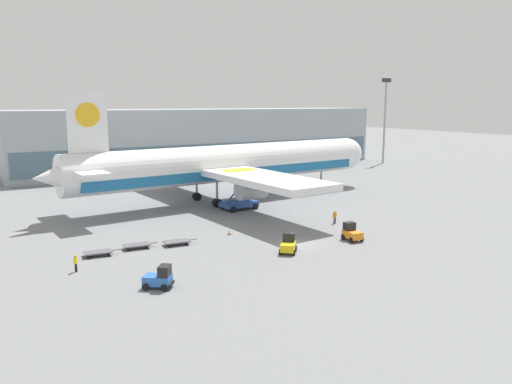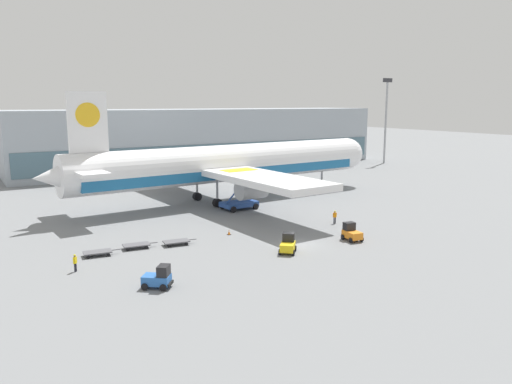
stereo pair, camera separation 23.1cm
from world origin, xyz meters
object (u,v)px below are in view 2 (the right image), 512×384
at_px(light_mast, 386,114).
at_px(baggage_dolly_third, 176,242).
at_px(baggage_dolly_lead, 98,252).
at_px(traffic_cone_near, 229,232).
at_px(airplane_main, 225,165).
at_px(baggage_tug_foreground, 351,233).
at_px(ground_crew_far, 75,262).
at_px(baggage_tug_mid, 158,278).
at_px(scissor_lift_loader, 239,194).
at_px(baggage_dolly_second, 137,245).
at_px(baggage_tug_far, 288,244).
at_px(ground_crew_near, 335,216).

relative_size(light_mast, baggage_dolly_third, 5.73).
distance_m(baggage_dolly_lead, traffic_cone_near, 15.51).
bearing_deg(light_mast, airplane_main, -158.14).
distance_m(baggage_tug_foreground, ground_crew_far, 29.79).
height_order(baggage_tug_foreground, baggage_tug_mid, same).
distance_m(baggage_tug_mid, ground_crew_far, 9.47).
distance_m(baggage_dolly_lead, baggage_dolly_third, 8.47).
distance_m(airplane_main, traffic_cone_near, 21.28).
xyz_separation_m(scissor_lift_loader, baggage_tug_foreground, (2.70, -21.43, -1.33)).
bearing_deg(baggage_dolly_second, light_mast, 34.92).
distance_m(light_mast, airplane_main, 64.08).
relative_size(baggage_tug_far, ground_crew_near, 1.60).
xyz_separation_m(light_mast, ground_crew_near, (-53.95, -44.33, -11.60)).
bearing_deg(baggage_dolly_lead, ground_crew_near, 3.48).
bearing_deg(baggage_tug_foreground, light_mast, -40.92).
distance_m(light_mast, traffic_cone_near, 81.20).
distance_m(airplane_main, baggage_tug_far, 29.25).
xyz_separation_m(baggage_tug_foreground, traffic_cone_near, (-10.83, 9.39, -0.56)).
height_order(light_mast, baggage_tug_far, light_mast).
relative_size(baggage_tug_foreground, ground_crew_far, 1.55).
distance_m(scissor_lift_loader, baggage_dolly_third, 19.98).
distance_m(baggage_dolly_second, baggage_dolly_third, 4.32).
relative_size(baggage_tug_mid, ground_crew_far, 1.66).
bearing_deg(traffic_cone_near, baggage_dolly_second, 179.13).
bearing_deg(ground_crew_far, baggage_dolly_third, -34.26).
relative_size(airplane_main, traffic_cone_near, 90.60).
bearing_deg(light_mast, scissor_lift_loader, -153.48).
bearing_deg(baggage_tug_far, ground_crew_near, -17.64).
relative_size(airplane_main, baggage_tug_far, 21.02).
height_order(light_mast, traffic_cone_near, light_mast).
bearing_deg(baggage_dolly_lead, airplane_main, 44.25).
relative_size(ground_crew_near, ground_crew_far, 1.03).
distance_m(light_mast, baggage_tug_foreground, 78.07).
relative_size(baggage_dolly_third, ground_crew_near, 2.18).
relative_size(light_mast, baggage_tug_far, 7.82).
bearing_deg(ground_crew_near, light_mast, -133.45).
distance_m(baggage_tug_far, ground_crew_far, 21.09).
xyz_separation_m(baggage_dolly_third, traffic_cone_near, (7.05, 0.82, -0.08)).
bearing_deg(baggage_dolly_lead, baggage_tug_far, -20.68).
relative_size(scissor_lift_loader, baggage_dolly_lead, 1.56).
bearing_deg(ground_crew_near, baggage_tug_foreground, 70.66).
bearing_deg(baggage_tug_far, baggage_dolly_lead, 104.31).
xyz_separation_m(baggage_tug_mid, ground_crew_far, (-5.19, 7.93, 0.11)).
distance_m(baggage_dolly_lead, ground_crew_far, 4.96).
bearing_deg(baggage_tug_foreground, ground_crew_near, -19.24).
relative_size(airplane_main, ground_crew_near, 33.59).
bearing_deg(traffic_cone_near, airplane_main, 63.39).
height_order(baggage_tug_far, baggage_dolly_lead, baggage_tug_far).
relative_size(baggage_tug_mid, baggage_dolly_lead, 0.74).
bearing_deg(traffic_cone_near, baggage_dolly_lead, -178.82).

